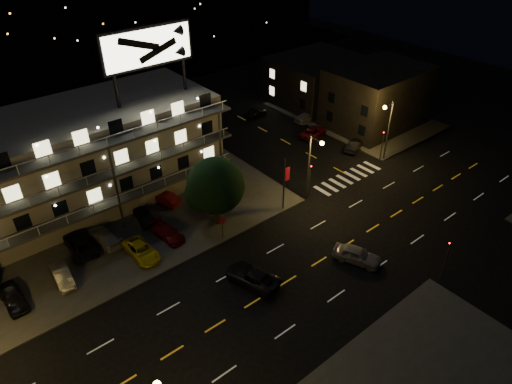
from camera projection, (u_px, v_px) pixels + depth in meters
ground at (304, 271)px, 42.12m from camera, size 140.00×140.00×0.00m
curb_nw at (73, 226)px, 47.54m from camera, size 44.00×24.00×0.15m
curb_ne at (352, 115)px, 70.68m from camera, size 16.00×24.00×0.15m
motel at (86, 156)px, 49.22m from camera, size 28.00×13.80×18.10m
side_bldg_front at (377, 97)px, 65.78m from camera, size 14.06×10.00×8.50m
side_bldg_back at (317, 79)px, 73.89m from camera, size 14.06×12.00×7.00m
streetlight_nc at (312, 162)px, 48.91m from camera, size 0.44×1.92×8.00m
streetlight_ne at (388, 125)px, 56.31m from camera, size 1.92×0.44×8.00m
signal_nw at (310, 177)px, 50.87m from camera, size 0.20×0.27×4.60m
signal_sw at (447, 256)px, 39.97m from camera, size 0.20×0.27×4.60m
signal_ne at (383, 142)px, 57.71m from camera, size 0.27×0.20×4.60m
banner_north at (285, 183)px, 48.27m from camera, size 0.83×0.16×6.40m
stop_sign at (222, 225)px, 45.08m from camera, size 0.91×0.11×2.61m
tree at (215, 187)px, 45.36m from camera, size 6.03×5.81×7.59m
lot_car_0 at (13, 298)px, 38.27m from camera, size 1.75×4.15×1.40m
lot_car_1 at (62, 276)px, 40.49m from camera, size 1.60×3.89×1.25m
lot_car_2 at (141, 250)px, 43.31m from camera, size 2.26×4.63×1.27m
lot_car_3 at (168, 232)px, 45.61m from camera, size 2.17×4.39×1.23m
lot_car_4 at (209, 206)px, 49.31m from camera, size 1.85×3.89×1.28m
lot_car_6 at (80, 243)px, 44.04m from camera, size 2.81×5.37×1.44m
lot_car_7 at (103, 237)px, 44.88m from camera, size 2.53×4.96×1.38m
lot_car_8 at (144, 216)px, 47.81m from camera, size 2.12×4.10×1.33m
lot_car_9 at (164, 198)px, 50.52m from camera, size 2.56×4.17×1.30m
side_car_0 at (355, 145)px, 61.09m from camera, size 4.34×2.78×1.35m
side_car_1 at (313, 132)px, 64.39m from camera, size 5.12×3.13×1.32m
side_car_2 at (306, 117)px, 68.52m from camera, size 4.44×2.00×1.26m
side_car_3 at (255, 112)px, 69.94m from camera, size 4.00×1.68×1.35m
road_car_east at (357, 255)px, 42.81m from camera, size 3.47×4.85×1.53m
road_car_west at (252, 277)px, 40.50m from camera, size 3.74×5.64×1.44m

